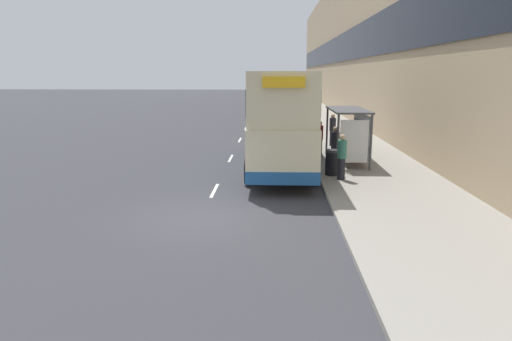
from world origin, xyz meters
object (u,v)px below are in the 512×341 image
at_px(pedestrian_at_shelter, 355,139).
at_px(pedestrian_1, 333,129).
at_px(pedestrian_3, 335,147).
at_px(pedestrian_4, 319,138).
at_px(litter_bin, 332,162).
at_px(pedestrian_2, 342,157).
at_px(bus_shelter, 352,126).
at_px(car_1, 279,95).
at_px(double_decker_bus_near, 281,117).
at_px(car_0, 281,119).
at_px(car_2, 274,108).

distance_m(pedestrian_at_shelter, pedestrian_1, 3.84).
bearing_deg(pedestrian_3, pedestrian_4, 98.54).
xyz_separation_m(pedestrian_3, litter_bin, (-0.31, -1.48, -0.41)).
xyz_separation_m(pedestrian_1, pedestrian_3, (-0.68, -6.29, -0.01)).
bearing_deg(pedestrian_4, pedestrian_3, -81.46).
bearing_deg(pedestrian_2, bus_shelter, 74.48).
distance_m(car_1, pedestrian_4, 49.47).
bearing_deg(pedestrian_4, double_decker_bus_near, -137.65).
relative_size(bus_shelter, car_1, 1.10).
xyz_separation_m(car_1, pedestrian_4, (1.38, -49.45, 0.18)).
relative_size(bus_shelter, pedestrian_4, 2.34).
bearing_deg(car_1, pedestrian_4, -88.41).
relative_size(car_0, litter_bin, 4.37).
height_order(double_decker_bus_near, pedestrian_at_shelter, double_decker_bus_near).
bearing_deg(pedestrian_2, litter_bin, 108.71).
relative_size(bus_shelter, pedestrian_2, 2.35).
distance_m(car_1, car_2, 27.17).
relative_size(car_2, pedestrian_2, 2.19).
relative_size(pedestrian_2, litter_bin, 1.70).
bearing_deg(pedestrian_3, pedestrian_1, 83.80).
distance_m(bus_shelter, car_1, 51.15).
xyz_separation_m(bus_shelter, double_decker_bus_near, (-3.30, -0.19, 0.41)).
xyz_separation_m(car_0, pedestrian_2, (2.05, -17.39, 0.21)).
distance_m(pedestrian_at_shelter, pedestrian_2, 4.97).
xyz_separation_m(pedestrian_1, pedestrian_4, (-1.10, -3.55, -0.02)).
height_order(double_decker_bus_near, pedestrian_1, double_decker_bus_near).
bearing_deg(car_0, car_2, 93.13).
height_order(car_2, pedestrian_at_shelter, pedestrian_at_shelter).
bearing_deg(litter_bin, bus_shelter, 64.89).
xyz_separation_m(double_decker_bus_near, pedestrian_3, (2.39, -0.94, -1.21)).
bearing_deg(car_0, pedestrian_at_shelter, -74.94).
bearing_deg(pedestrian_3, car_1, 91.96).
xyz_separation_m(car_2, pedestrian_4, (2.23, -22.29, 0.18)).
bearing_deg(litter_bin, car_1, 91.57).
relative_size(car_0, car_2, 1.17).
bearing_deg(pedestrian_2, pedestrian_1, 85.18).
height_order(car_0, pedestrian_4, pedestrian_4).
xyz_separation_m(double_decker_bus_near, pedestrian_1, (3.07, 5.35, -1.20)).
relative_size(pedestrian_at_shelter, litter_bin, 1.75).
relative_size(pedestrian_at_shelter, pedestrian_1, 1.00).
relative_size(pedestrian_1, litter_bin, 1.76).
distance_m(double_decker_bus_near, pedestrian_3, 2.84).
height_order(pedestrian_4, litter_bin, pedestrian_4).
height_order(double_decker_bus_near, pedestrian_4, double_decker_bus_near).
relative_size(car_0, car_1, 1.21).
distance_m(pedestrian_2, pedestrian_4, 5.05).
distance_m(bus_shelter, litter_bin, 3.12).
xyz_separation_m(bus_shelter, pedestrian_at_shelter, (0.39, 1.38, -0.80)).
xyz_separation_m(bus_shelter, litter_bin, (-1.22, -2.61, -1.21)).
distance_m(pedestrian_4, litter_bin, 4.24).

